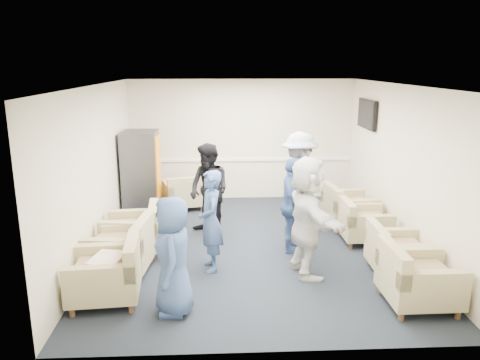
{
  "coord_description": "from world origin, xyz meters",
  "views": [
    {
      "loc": [
        -0.55,
        -7.43,
        3.04
      ],
      "look_at": [
        -0.18,
        0.2,
        1.12
      ],
      "focal_mm": 35.0,
      "sensor_mm": 36.0,
      "label": 1
    }
  ],
  "objects_px": {
    "vending_machine": "(142,174)",
    "person_front_right": "(307,217)",
    "armchair_right_far": "(346,209)",
    "armchair_right_midfar": "(362,224)",
    "person_mid_right": "(292,205)",
    "armchair_right_midnear": "(394,253)",
    "armchair_left_far": "(136,233)",
    "armchair_right_near": "(415,280)",
    "person_mid_left": "(211,221)",
    "armchair_left_mid": "(124,249)",
    "person_back_left": "(209,190)",
    "armchair_corner": "(184,194)",
    "armchair_left_near": "(110,275)",
    "person_back_right": "(299,182)",
    "person_front_left": "(173,256)"
  },
  "relations": [
    {
      "from": "armchair_right_midfar",
      "to": "armchair_corner",
      "type": "height_order",
      "value": "armchair_right_midfar"
    },
    {
      "from": "armchair_right_midnear",
      "to": "person_front_right",
      "type": "relative_size",
      "value": 0.45
    },
    {
      "from": "armchair_right_midnear",
      "to": "armchair_right_midfar",
      "type": "height_order",
      "value": "armchair_right_midfar"
    },
    {
      "from": "armchair_right_near",
      "to": "armchair_left_mid",
      "type": "bearing_deg",
      "value": 72.13
    },
    {
      "from": "person_front_left",
      "to": "person_back_left",
      "type": "height_order",
      "value": "person_back_left"
    },
    {
      "from": "armchair_left_near",
      "to": "person_mid_left",
      "type": "height_order",
      "value": "person_mid_left"
    },
    {
      "from": "armchair_left_near",
      "to": "armchair_right_far",
      "type": "xyz_separation_m",
      "value": [
        3.86,
        2.71,
        -0.01
      ]
    },
    {
      "from": "person_back_right",
      "to": "armchair_right_midfar",
      "type": "bearing_deg",
      "value": -129.01
    },
    {
      "from": "armchair_right_far",
      "to": "person_back_left",
      "type": "distance_m",
      "value": 2.66
    },
    {
      "from": "armchair_left_mid",
      "to": "person_mid_left",
      "type": "height_order",
      "value": "person_mid_left"
    },
    {
      "from": "armchair_left_mid",
      "to": "armchair_right_far",
      "type": "distance_m",
      "value": 4.25
    },
    {
      "from": "armchair_left_near",
      "to": "armchair_right_near",
      "type": "height_order",
      "value": "armchair_left_near"
    },
    {
      "from": "armchair_right_midnear",
      "to": "person_mid_right",
      "type": "xyz_separation_m",
      "value": [
        -1.4,
        0.91,
        0.48
      ]
    },
    {
      "from": "armchair_right_midnear",
      "to": "person_mid_left",
      "type": "xyz_separation_m",
      "value": [
        -2.71,
        0.27,
        0.45
      ]
    },
    {
      "from": "armchair_left_far",
      "to": "armchair_right_midfar",
      "type": "relative_size",
      "value": 1.14
    },
    {
      "from": "armchair_corner",
      "to": "person_back_left",
      "type": "relative_size",
      "value": 0.59
    },
    {
      "from": "armchair_right_far",
      "to": "person_mid_left",
      "type": "relative_size",
      "value": 0.61
    },
    {
      "from": "armchair_right_far",
      "to": "person_mid_right",
      "type": "xyz_separation_m",
      "value": [
        -1.24,
        -1.17,
        0.45
      ]
    },
    {
      "from": "armchair_right_far",
      "to": "person_front_left",
      "type": "relative_size",
      "value": 0.62
    },
    {
      "from": "armchair_left_far",
      "to": "vending_machine",
      "type": "xyz_separation_m",
      "value": [
        -0.19,
        1.98,
        0.53
      ]
    },
    {
      "from": "armchair_left_mid",
      "to": "person_back_left",
      "type": "height_order",
      "value": "person_back_left"
    },
    {
      "from": "armchair_corner",
      "to": "person_back_left",
      "type": "height_order",
      "value": "person_back_left"
    },
    {
      "from": "armchair_right_midfar",
      "to": "person_mid_right",
      "type": "relative_size",
      "value": 0.51
    },
    {
      "from": "armchair_left_near",
      "to": "armchair_corner",
      "type": "bearing_deg",
      "value": 165.26
    },
    {
      "from": "person_front_left",
      "to": "person_mid_left",
      "type": "relative_size",
      "value": 0.98
    },
    {
      "from": "armchair_left_mid",
      "to": "person_back_left",
      "type": "relative_size",
      "value": 0.58
    },
    {
      "from": "armchair_right_midfar",
      "to": "person_mid_right",
      "type": "bearing_deg",
      "value": 105.76
    },
    {
      "from": "armchair_right_far",
      "to": "vending_machine",
      "type": "bearing_deg",
      "value": 71.54
    },
    {
      "from": "vending_machine",
      "to": "person_front_right",
      "type": "distance_m",
      "value": 4.07
    },
    {
      "from": "armchair_right_near",
      "to": "person_front_right",
      "type": "relative_size",
      "value": 0.5
    },
    {
      "from": "person_back_right",
      "to": "person_mid_left",
      "type": "bearing_deg",
      "value": 132.21
    },
    {
      "from": "person_back_left",
      "to": "person_front_right",
      "type": "bearing_deg",
      "value": -3.57
    },
    {
      "from": "armchair_corner",
      "to": "person_back_right",
      "type": "xyz_separation_m",
      "value": [
        2.22,
        -1.37,
        0.6
      ]
    },
    {
      "from": "armchair_right_near",
      "to": "person_mid_left",
      "type": "xyz_separation_m",
      "value": [
        -2.61,
        1.22,
        0.42
      ]
    },
    {
      "from": "armchair_right_far",
      "to": "person_mid_right",
      "type": "height_order",
      "value": "person_mid_right"
    },
    {
      "from": "armchair_right_near",
      "to": "vending_machine",
      "type": "relative_size",
      "value": 0.51
    },
    {
      "from": "armchair_left_near",
      "to": "armchair_left_far",
      "type": "distance_m",
      "value": 1.62
    },
    {
      "from": "armchair_right_midnear",
      "to": "person_mid_right",
      "type": "distance_m",
      "value": 1.73
    },
    {
      "from": "armchair_right_far",
      "to": "person_back_right",
      "type": "bearing_deg",
      "value": 90.92
    },
    {
      "from": "person_back_right",
      "to": "person_back_left",
      "type": "bearing_deg",
      "value": 93.47
    },
    {
      "from": "armchair_left_near",
      "to": "armchair_left_far",
      "type": "xyz_separation_m",
      "value": [
        0.07,
        1.62,
        -0.01
      ]
    },
    {
      "from": "armchair_left_far",
      "to": "armchair_right_midfar",
      "type": "distance_m",
      "value": 3.85
    },
    {
      "from": "armchair_right_far",
      "to": "person_front_right",
      "type": "xyz_separation_m",
      "value": [
        -1.15,
        -2.04,
        0.55
      ]
    },
    {
      "from": "armchair_left_mid",
      "to": "armchair_corner",
      "type": "height_order",
      "value": "armchair_left_mid"
    },
    {
      "from": "armchair_right_midfar",
      "to": "person_front_right",
      "type": "bearing_deg",
      "value": 135.65
    },
    {
      "from": "armchair_left_near",
      "to": "person_mid_right",
      "type": "relative_size",
      "value": 0.6
    },
    {
      "from": "person_back_right",
      "to": "person_front_right",
      "type": "relative_size",
      "value": 1.03
    },
    {
      "from": "armchair_corner",
      "to": "person_mid_right",
      "type": "xyz_separation_m",
      "value": [
        1.92,
        -2.43,
        0.47
      ]
    },
    {
      "from": "person_front_left",
      "to": "armchair_left_far",
      "type": "bearing_deg",
      "value": -160.66
    },
    {
      "from": "armchair_corner",
      "to": "person_back_left",
      "type": "bearing_deg",
      "value": 93.47
    }
  ]
}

